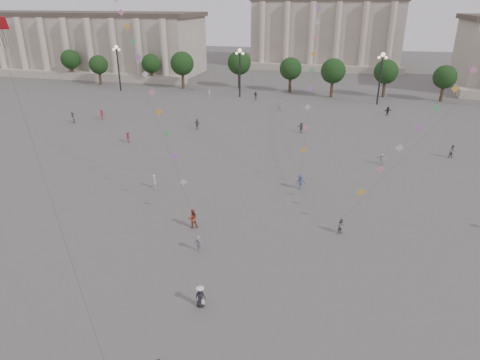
# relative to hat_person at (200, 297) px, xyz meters

# --- Properties ---
(ground) EXTENTS (360.00, 360.00, 0.00)m
(ground) POSITION_rel_hat_person_xyz_m (-0.34, 0.59, -0.84)
(ground) COLOR #54514F
(ground) RESTS_ON ground
(hall_west) EXTENTS (84.00, 26.22, 17.20)m
(hall_west) POSITION_rel_hat_person_xyz_m (-75.34, 94.48, 7.58)
(hall_west) COLOR #A29A88
(hall_west) RESTS_ON ground
(hall_central) EXTENTS (48.30, 34.30, 35.50)m
(hall_central) POSITION_rel_hat_person_xyz_m (-0.34, 129.81, 13.39)
(hall_central) COLOR #A29A88
(hall_central) RESTS_ON ground
(tree_row) EXTENTS (137.12, 5.12, 8.00)m
(tree_row) POSITION_rel_hat_person_xyz_m (-0.34, 78.59, 4.55)
(tree_row) COLOR #38271C
(tree_row) RESTS_ON ground
(lamp_post_far_west) EXTENTS (2.00, 0.90, 10.65)m
(lamp_post_far_west) POSITION_rel_hat_person_xyz_m (-45.34, 70.59, 6.51)
(lamp_post_far_west) COLOR #262628
(lamp_post_far_west) RESTS_ON ground
(lamp_post_mid_west) EXTENTS (2.00, 0.90, 10.65)m
(lamp_post_mid_west) POSITION_rel_hat_person_xyz_m (-15.34, 70.59, 6.51)
(lamp_post_mid_west) COLOR #262628
(lamp_post_mid_west) RESTS_ON ground
(lamp_post_mid_east) EXTENTS (2.00, 0.90, 10.65)m
(lamp_post_mid_east) POSITION_rel_hat_person_xyz_m (14.66, 70.59, 6.51)
(lamp_post_mid_east) COLOR #262628
(lamp_post_mid_east) RESTS_ON ground
(person_crowd_0) EXTENTS (1.11, 0.48, 1.87)m
(person_crowd_0) POSITION_rel_hat_person_xyz_m (-11.21, 68.59, 0.09)
(person_crowd_0) COLOR #324872
(person_crowd_0) RESTS_ON ground
(person_crowd_2) EXTENTS (1.28, 1.37, 1.86)m
(person_crowd_2) POSITION_rel_hat_person_xyz_m (-34.94, 44.99, 0.09)
(person_crowd_2) COLOR maroon
(person_crowd_2) RESTS_ON ground
(person_crowd_4) EXTENTS (1.69, 1.32, 1.79)m
(person_crowd_4) POSITION_rel_hat_person_xyz_m (-4.51, 60.46, 0.05)
(person_crowd_4) COLOR silver
(person_crowd_4) RESTS_ON ground
(person_crowd_6) EXTENTS (1.14, 0.86, 1.57)m
(person_crowd_6) POSITION_rel_hat_person_xyz_m (-2.63, 6.85, -0.06)
(person_crowd_6) COLOR slate
(person_crowd_6) RESTS_ON ground
(person_crowd_7) EXTENTS (1.45, 0.65, 1.51)m
(person_crowd_7) POSITION_rel_hat_person_xyz_m (13.92, 33.48, -0.09)
(person_crowd_7) COLOR silver
(person_crowd_7) RESTS_ON ground
(person_crowd_9) EXTENTS (1.57, 1.16, 1.65)m
(person_crowd_9) POSITION_rel_hat_person_xyz_m (16.27, 61.44, -0.02)
(person_crowd_9) COLOR black
(person_crowd_9) RESTS_ON ground
(person_crowd_10) EXTENTS (0.41, 0.62, 1.70)m
(person_crowd_10) POSITION_rel_hat_person_xyz_m (-21.90, 68.59, 0.01)
(person_crowd_10) COLOR silver
(person_crowd_10) RESTS_ON ground
(person_crowd_12) EXTENTS (1.65, 1.20, 1.73)m
(person_crowd_12) POSITION_rel_hat_person_xyz_m (1.66, 45.73, 0.02)
(person_crowd_12) COLOR slate
(person_crowd_12) RESTS_ON ground
(person_crowd_13) EXTENTS (0.75, 0.70, 1.71)m
(person_crowd_13) POSITION_rel_hat_person_xyz_m (-12.18, 18.55, 0.01)
(person_crowd_13) COLOR silver
(person_crowd_13) RESTS_ON ground
(person_crowd_16) EXTENTS (1.19, 0.77, 1.89)m
(person_crowd_16) POSITION_rel_hat_person_xyz_m (-15.76, 43.15, 0.10)
(person_crowd_16) COLOR slate
(person_crowd_16) RESTS_ON ground
(person_crowd_17) EXTENTS (0.72, 1.10, 1.59)m
(person_crowd_17) POSITION_rel_hat_person_xyz_m (-23.65, 33.75, -0.05)
(person_crowd_17) COLOR maroon
(person_crowd_17) RESTS_ON ground
(person_crowd_19) EXTENTS (1.13, 1.03, 1.89)m
(person_crowd_19) POSITION_rel_hat_person_xyz_m (23.55, 38.53, 0.10)
(person_crowd_19) COLOR slate
(person_crowd_19) RESTS_ON ground
(person_crowd_20) EXTENTS (1.17, 1.20, 1.94)m
(person_crowd_20) POSITION_rel_hat_person_xyz_m (-38.74, 41.56, 0.13)
(person_crowd_20) COLOR slate
(person_crowd_20) RESTS_ON ground
(kite_flyer_0) EXTENTS (1.17, 1.07, 1.93)m
(kite_flyer_0) POSITION_rel_hat_person_xyz_m (-4.58, 10.83, 0.12)
(kite_flyer_0) COLOR brown
(kite_flyer_0) RESTS_ON ground
(kite_flyer_1) EXTENTS (1.34, 1.07, 1.81)m
(kite_flyer_1) POSITION_rel_hat_person_xyz_m (4.37, 22.57, 0.06)
(kite_flyer_1) COLOR #364F7B
(kite_flyer_1) RESTS_ON ground
(kite_flyer_2) EXTENTS (0.94, 0.94, 1.54)m
(kite_flyer_2) POSITION_rel_hat_person_xyz_m (9.37, 13.19, -0.07)
(kite_flyer_2) COLOR slate
(kite_flyer_2) RESTS_ON ground
(hat_person) EXTENTS (0.79, 0.60, 1.69)m
(hat_person) POSITION_rel_hat_person_xyz_m (0.00, 0.00, 0.00)
(hat_person) COLOR black
(hat_person) RESTS_ON ground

